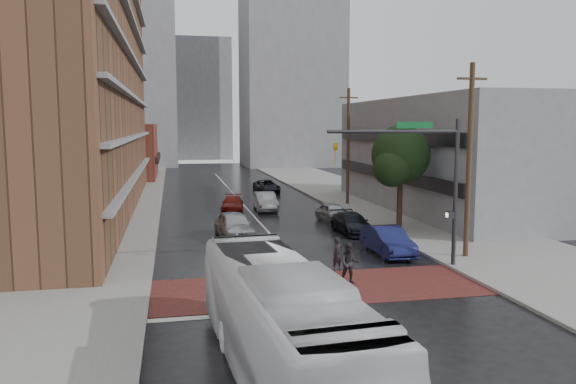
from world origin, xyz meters
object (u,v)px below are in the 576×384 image
pedestrian_b (349,263)px  car_travel_b (265,201)px  pedestrian_a (338,254)px  car_parked_far (334,213)px  car_travel_c (232,204)px  car_parked_mid (352,223)px  car_travel_a (234,226)px  car_parked_near (388,241)px  suv_travel (267,186)px  transit_bus (282,323)px

pedestrian_b → car_travel_b: size_ratio=0.40×
pedestrian_a → car_parked_far: pedestrian_a is taller
car_travel_c → car_parked_mid: 12.56m
pedestrian_b → pedestrian_a: bearing=102.3°
car_travel_a → car_parked_far: bearing=25.9°
car_travel_a → car_travel_b: car_travel_a is taller
pedestrian_b → car_travel_b: (-0.14, 21.61, -0.17)m
car_parked_near → car_parked_mid: 6.07m
car_parked_far → car_travel_b: bearing=114.5°
suv_travel → car_travel_b: bearing=-101.5°
car_parked_mid → car_parked_far: bearing=87.6°
pedestrian_b → car_parked_mid: pedestrian_b is taller
car_parked_near → pedestrian_a: bearing=-143.7°
car_parked_far → transit_bus: bearing=-116.0°
suv_travel → car_parked_mid: (1.79, -22.37, -0.02)m
car_travel_c → suv_travel: bearing=76.1°
pedestrian_a → pedestrian_b: size_ratio=0.90×
pedestrian_a → pedestrian_b: 2.17m
pedestrian_a → car_travel_c: (-2.92, 19.52, -0.20)m
car_travel_a → car_parked_far: size_ratio=1.20×
pedestrian_b → suv_travel: bearing=102.1°
transit_bus → pedestrian_b: transit_bus is taller
pedestrian_b → car_parked_near: (3.72, 4.89, -0.16)m
car_parked_near → car_parked_far: car_parked_near is taller
car_travel_a → car_parked_near: size_ratio=1.07×
car_parked_near → car_travel_a: bearing=142.0°
transit_bus → car_travel_c: size_ratio=2.71×
transit_bus → car_parked_far: size_ratio=2.82×
pedestrian_a → car_travel_b: bearing=70.5°
pedestrian_b → suv_travel: (1.93, 33.33, -0.24)m
suv_travel → car_parked_mid: bearing=-86.9°
car_parked_mid → suv_travel: bearing=92.2°
suv_travel → car_parked_mid: 22.44m
car_travel_b → car_travel_c: (-2.66, 0.07, -0.13)m
car_travel_a → transit_bus: bearing=-97.1°
pedestrian_b → car_travel_a: 11.35m
car_travel_c → car_parked_mid: size_ratio=0.94×
transit_bus → car_parked_near: bearing=53.5°
car_travel_a → car_parked_mid: bearing=-2.6°
pedestrian_a → suv_travel: size_ratio=0.34×
transit_bus → car_parked_near: transit_bus is taller
pedestrian_a → car_parked_far: 13.49m
pedestrian_b → car_travel_c: size_ratio=0.43×
pedestrian_a → car_parked_far: size_ratio=0.40×
pedestrian_a → car_parked_far: bearing=54.2°
transit_bus → car_travel_b: size_ratio=2.54×
pedestrian_a → car_parked_near: 4.52m
car_parked_mid → transit_bus: bearing=-115.7°
transit_bus → car_travel_c: (1.86, 30.15, -0.98)m
transit_bus → suv_travel: transit_bus is taller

